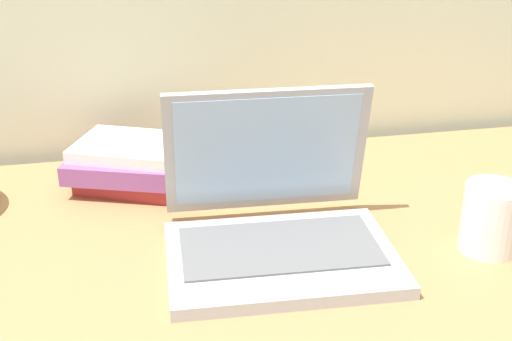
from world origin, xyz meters
The scene contains 4 objects.
desk centered at (0.00, 0.00, 0.01)m, with size 1.60×0.76×0.03m.
laptop centered at (0.05, -0.01, 0.08)m, with size 0.32×0.28×0.22m.
coffee_mug centered at (0.35, -0.07, 0.08)m, with size 0.12×0.08×0.10m.
book_stack centered at (-0.13, 0.25, 0.07)m, with size 0.24×0.22×0.08m.
Camera 1 is at (-0.14, -0.81, 0.52)m, focal length 47.00 mm.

